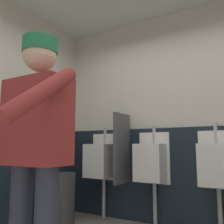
# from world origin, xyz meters

# --- Properties ---
(wall_back) EXTENTS (3.99, 0.12, 2.76)m
(wall_back) POSITION_xyz_m (0.00, 1.65, 1.38)
(wall_back) COLOR beige
(wall_back) RESTS_ON ground_plane
(wainscot_band_back) EXTENTS (3.39, 0.03, 1.20)m
(wainscot_band_back) POSITION_xyz_m (0.00, 1.58, 0.60)
(wainscot_band_back) COLOR #19232D
(wainscot_band_back) RESTS_ON ground_plane
(urinal_left) EXTENTS (0.40, 0.34, 1.24)m
(urinal_left) POSITION_xyz_m (-1.09, 1.43, 0.78)
(urinal_left) COLOR white
(urinal_left) RESTS_ON ground_plane
(urinal_middle) EXTENTS (0.40, 0.34, 1.24)m
(urinal_middle) POSITION_xyz_m (-0.34, 1.43, 0.78)
(urinal_middle) COLOR white
(urinal_middle) RESTS_ON ground_plane
(urinal_right) EXTENTS (0.40, 0.34, 1.24)m
(urinal_right) POSITION_xyz_m (0.41, 1.43, 0.78)
(urinal_right) COLOR white
(urinal_right) RESTS_ON ground_plane
(privacy_divider_panel) EXTENTS (0.04, 0.40, 0.90)m
(privacy_divider_panel) POSITION_xyz_m (-0.72, 1.36, 0.95)
(privacy_divider_panel) COLOR #4C4C51
(person) EXTENTS (0.66, 0.60, 1.69)m
(person) POSITION_xyz_m (-0.44, -0.38, 1.00)
(person) COLOR #2D3342
(person) RESTS_ON ground_plane
(trash_bin) EXTENTS (0.38, 0.38, 0.64)m
(trash_bin) POSITION_xyz_m (-1.36, 0.90, 0.32)
(trash_bin) COLOR #38383D
(trash_bin) RESTS_ON ground_plane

